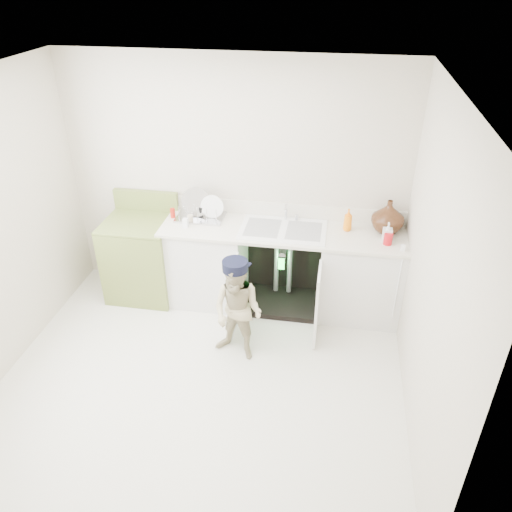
{
  "coord_description": "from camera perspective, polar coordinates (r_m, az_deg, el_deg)",
  "views": [
    {
      "loc": [
        1.02,
        -3.13,
        3.22
      ],
      "look_at": [
        0.36,
        0.7,
        0.88
      ],
      "focal_mm": 35.0,
      "sensor_mm": 36.0,
      "label": 1
    }
  ],
  "objects": [
    {
      "name": "room_shell",
      "position": [
        3.84,
        -7.13,
        -0.06
      ],
      "size": [
        6.0,
        5.5,
        1.26
      ],
      "color": "beige",
      "rests_on": "ground"
    },
    {
      "name": "counter_run",
      "position": [
        5.16,
        3.32,
        -1.14
      ],
      "size": [
        2.44,
        1.02,
        1.23
      ],
      "color": "white",
      "rests_on": "ground"
    },
    {
      "name": "avocado_stove",
      "position": [
        5.49,
        -12.84,
        -0.04
      ],
      "size": [
        0.7,
        0.65,
        1.09
      ],
      "color": "olive",
      "rests_on": "ground"
    },
    {
      "name": "ground",
      "position": [
        4.61,
        -6.1,
        -13.49
      ],
      "size": [
        3.5,
        3.5,
        0.0
      ],
      "primitive_type": "plane",
      "color": "silver",
      "rests_on": "ground"
    },
    {
      "name": "repair_worker",
      "position": [
        4.47,
        -2.11,
        -6.25
      ],
      "size": [
        0.64,
        0.78,
        1.01
      ],
      "rotation": [
        0.0,
        0.0,
        -0.3
      ],
      "color": "beige",
      "rests_on": "ground"
    }
  ]
}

